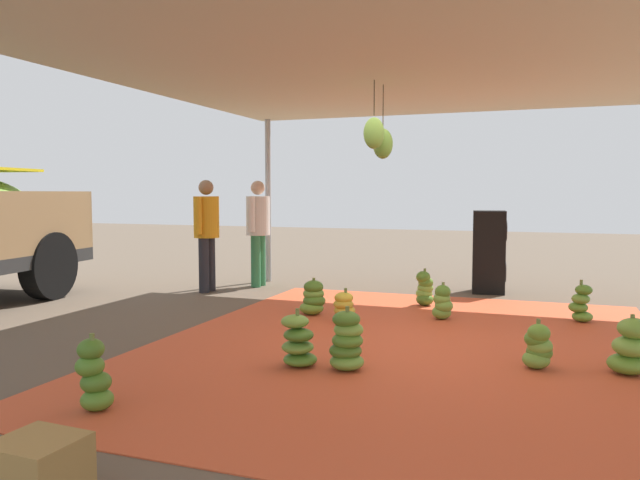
{
  "coord_description": "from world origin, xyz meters",
  "views": [
    {
      "loc": [
        -6.14,
        -1.29,
        1.57
      ],
      "look_at": [
        -0.03,
        0.93,
        1.08
      ],
      "focal_mm": 34.52,
      "sensor_mm": 36.0,
      "label": 1
    }
  ],
  "objects_px": {
    "banana_bunch_3": "(581,304)",
    "banana_bunch_7": "(538,347)",
    "banana_bunch_9": "(345,308)",
    "banana_bunch_1": "(94,377)",
    "worker_1": "(258,225)",
    "crate_0": "(39,474)",
    "worker_0": "(207,227)",
    "banana_bunch_6": "(347,342)",
    "banana_bunch_4": "(425,289)",
    "banana_bunch_2": "(298,343)",
    "speaker_stack": "(489,252)",
    "banana_bunch_8": "(442,303)",
    "banana_bunch_5": "(631,349)",
    "banana_bunch_0": "(313,298)"
  },
  "relations": [
    {
      "from": "banana_bunch_3",
      "to": "banana_bunch_7",
      "type": "bearing_deg",
      "value": 168.3
    },
    {
      "from": "banana_bunch_3",
      "to": "banana_bunch_9",
      "type": "xyz_separation_m",
      "value": [
        -1.02,
        2.69,
        -0.04
      ]
    },
    {
      "from": "banana_bunch_1",
      "to": "worker_1",
      "type": "height_order",
      "value": "worker_1"
    },
    {
      "from": "crate_0",
      "to": "banana_bunch_7",
      "type": "bearing_deg",
      "value": -33.96
    },
    {
      "from": "worker_0",
      "to": "crate_0",
      "type": "xyz_separation_m",
      "value": [
        -6.22,
        -2.69,
        -0.86
      ]
    },
    {
      "from": "worker_0",
      "to": "crate_0",
      "type": "distance_m",
      "value": 6.83
    },
    {
      "from": "banana_bunch_3",
      "to": "worker_1",
      "type": "distance_m",
      "value": 5.2
    },
    {
      "from": "banana_bunch_6",
      "to": "banana_bunch_9",
      "type": "distance_m",
      "value": 1.97
    },
    {
      "from": "crate_0",
      "to": "banana_bunch_4",
      "type": "bearing_deg",
      "value": -7.34
    },
    {
      "from": "banana_bunch_2",
      "to": "speaker_stack",
      "type": "relative_size",
      "value": 0.41
    },
    {
      "from": "banana_bunch_3",
      "to": "banana_bunch_6",
      "type": "distance_m",
      "value": 3.56
    },
    {
      "from": "banana_bunch_7",
      "to": "banana_bunch_2",
      "type": "bearing_deg",
      "value": 108.14
    },
    {
      "from": "banana_bunch_6",
      "to": "banana_bunch_7",
      "type": "relative_size",
      "value": 1.26
    },
    {
      "from": "banana_bunch_1",
      "to": "speaker_stack",
      "type": "bearing_deg",
      "value": -19.0
    },
    {
      "from": "banana_bunch_3",
      "to": "banana_bunch_8",
      "type": "xyz_separation_m",
      "value": [
        -0.43,
        1.61,
        -0.01
      ]
    },
    {
      "from": "banana_bunch_4",
      "to": "banana_bunch_5",
      "type": "relative_size",
      "value": 0.98
    },
    {
      "from": "banana_bunch_3",
      "to": "banana_bunch_7",
      "type": "distance_m",
      "value": 2.34
    },
    {
      "from": "banana_bunch_7",
      "to": "speaker_stack",
      "type": "distance_m",
      "value": 4.35
    },
    {
      "from": "banana_bunch_0",
      "to": "worker_1",
      "type": "distance_m",
      "value": 2.77
    },
    {
      "from": "banana_bunch_9",
      "to": "banana_bunch_2",
      "type": "bearing_deg",
      "value": -174.81
    },
    {
      "from": "speaker_stack",
      "to": "crate_0",
      "type": "xyz_separation_m",
      "value": [
        -7.69,
        1.53,
        -0.47
      ]
    },
    {
      "from": "banana_bunch_1",
      "to": "banana_bunch_3",
      "type": "relative_size",
      "value": 1.09
    },
    {
      "from": "banana_bunch_0",
      "to": "worker_1",
      "type": "xyz_separation_m",
      "value": [
        1.99,
        1.74,
        0.82
      ]
    },
    {
      "from": "banana_bunch_0",
      "to": "banana_bunch_4",
      "type": "bearing_deg",
      "value": -47.55
    },
    {
      "from": "banana_bunch_7",
      "to": "worker_1",
      "type": "distance_m",
      "value": 5.82
    },
    {
      "from": "banana_bunch_1",
      "to": "banana_bunch_9",
      "type": "xyz_separation_m",
      "value": [
        3.48,
        -0.79,
        -0.07
      ]
    },
    {
      "from": "banana_bunch_6",
      "to": "banana_bunch_9",
      "type": "bearing_deg",
      "value": 18.24
    },
    {
      "from": "banana_bunch_7",
      "to": "speaker_stack",
      "type": "relative_size",
      "value": 0.35
    },
    {
      "from": "banana_bunch_1",
      "to": "banana_bunch_8",
      "type": "relative_size",
      "value": 1.2
    },
    {
      "from": "banana_bunch_6",
      "to": "banana_bunch_2",
      "type": "bearing_deg",
      "value": 98.84
    },
    {
      "from": "banana_bunch_9",
      "to": "banana_bunch_8",
      "type": "bearing_deg",
      "value": -61.54
    },
    {
      "from": "worker_1",
      "to": "banana_bunch_2",
      "type": "bearing_deg",
      "value": -150.16
    },
    {
      "from": "banana_bunch_8",
      "to": "banana_bunch_9",
      "type": "xyz_separation_m",
      "value": [
        -0.59,
        1.08,
        -0.03
      ]
    },
    {
      "from": "banana_bunch_1",
      "to": "banana_bunch_2",
      "type": "distance_m",
      "value": 1.82
    },
    {
      "from": "worker_1",
      "to": "banana_bunch_0",
      "type": "bearing_deg",
      "value": -138.87
    },
    {
      "from": "banana_bunch_0",
      "to": "banana_bunch_5",
      "type": "height_order",
      "value": "banana_bunch_5"
    },
    {
      "from": "banana_bunch_9",
      "to": "crate_0",
      "type": "relative_size",
      "value": 1.07
    },
    {
      "from": "banana_bunch_0",
      "to": "speaker_stack",
      "type": "xyz_separation_m",
      "value": [
        2.65,
        -1.97,
        0.43
      ]
    },
    {
      "from": "banana_bunch_0",
      "to": "crate_0",
      "type": "bearing_deg",
      "value": -175.0
    },
    {
      "from": "worker_1",
      "to": "banana_bunch_1",
      "type": "bearing_deg",
      "value": -165.68
    },
    {
      "from": "banana_bunch_4",
      "to": "banana_bunch_9",
      "type": "relative_size",
      "value": 1.22
    },
    {
      "from": "banana_bunch_7",
      "to": "speaker_stack",
      "type": "xyz_separation_m",
      "value": [
        4.26,
        0.78,
        0.45
      ]
    },
    {
      "from": "banana_bunch_4",
      "to": "banana_bunch_0",
      "type": "bearing_deg",
      "value": 132.45
    },
    {
      "from": "banana_bunch_7",
      "to": "banana_bunch_3",
      "type": "bearing_deg",
      "value": -11.7
    },
    {
      "from": "banana_bunch_3",
      "to": "crate_0",
      "type": "height_order",
      "value": "banana_bunch_3"
    },
    {
      "from": "banana_bunch_6",
      "to": "banana_bunch_0",
      "type": "bearing_deg",
      "value": 27.51
    },
    {
      "from": "banana_bunch_2",
      "to": "banana_bunch_4",
      "type": "bearing_deg",
      "value": -8.72
    },
    {
      "from": "worker_1",
      "to": "crate_0",
      "type": "height_order",
      "value": "worker_1"
    },
    {
      "from": "banana_bunch_5",
      "to": "worker_0",
      "type": "xyz_separation_m",
      "value": [
        2.72,
        5.75,
        0.8
      ]
    },
    {
      "from": "banana_bunch_6",
      "to": "speaker_stack",
      "type": "bearing_deg",
      "value": -9.58
    }
  ]
}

